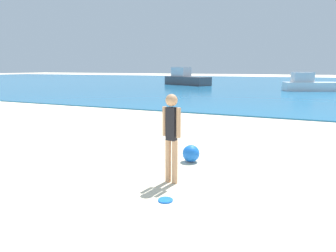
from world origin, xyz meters
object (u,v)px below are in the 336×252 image
object	(u,v)px
frisbee	(165,200)
boat_far	(186,79)
beach_ball	(191,153)
person_standing	(171,133)
boat_near	(310,84)

from	to	relation	value
frisbee	boat_far	world-z (taller)	boat_far
frisbee	beach_ball	world-z (taller)	beach_ball
frisbee	beach_ball	bearing A→B (deg)	99.79
person_standing	frisbee	distance (m)	1.25
boat_near	boat_far	bearing A→B (deg)	138.62
boat_near	beach_ball	world-z (taller)	boat_near
frisbee	boat_near	bearing A→B (deg)	86.19
boat_near	beach_ball	xyz separation A→B (m)	(-2.14, -24.35, -0.43)
frisbee	boat_far	distance (m)	33.37
beach_ball	boat_near	bearing A→B (deg)	84.97
boat_near	beach_ball	distance (m)	24.44
boat_far	beach_ball	distance (m)	31.19
person_standing	boat_far	size ratio (longest dim) A/B	0.26
boat_far	beach_ball	world-z (taller)	boat_far
person_standing	boat_near	xyz separation A→B (m)	(2.02, 25.73, -0.31)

